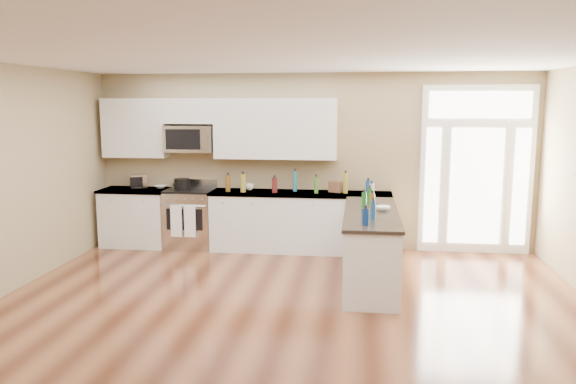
# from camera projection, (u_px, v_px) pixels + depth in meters

# --- Properties ---
(ground) EXTENTS (8.00, 8.00, 0.00)m
(ground) POSITION_uv_depth(u_px,v_px,m) (275.00, 350.00, 5.32)
(ground) COLOR #4C2415
(room_shell) EXTENTS (8.00, 8.00, 8.00)m
(room_shell) POSITION_uv_depth(u_px,v_px,m) (274.00, 172.00, 5.05)
(room_shell) COLOR tan
(room_shell) RESTS_ON ground
(back_cabinet_left) EXTENTS (1.10, 0.66, 0.94)m
(back_cabinet_left) POSITION_uv_depth(u_px,v_px,m) (136.00, 219.00, 9.23)
(back_cabinet_left) COLOR silver
(back_cabinet_left) RESTS_ON ground
(back_cabinet_right) EXTENTS (2.85, 0.66, 0.94)m
(back_cabinet_right) POSITION_uv_depth(u_px,v_px,m) (300.00, 224.00, 8.88)
(back_cabinet_right) COLOR silver
(back_cabinet_right) RESTS_ON ground
(peninsula_cabinet) EXTENTS (0.69, 2.32, 0.94)m
(peninsula_cabinet) POSITION_uv_depth(u_px,v_px,m) (370.00, 249.00, 7.32)
(peninsula_cabinet) COLOR silver
(peninsula_cabinet) RESTS_ON ground
(upper_cabinet_left) EXTENTS (1.04, 0.33, 0.95)m
(upper_cabinet_left) POSITION_uv_depth(u_px,v_px,m) (135.00, 128.00, 9.14)
(upper_cabinet_left) COLOR silver
(upper_cabinet_left) RESTS_ON room_shell
(upper_cabinet_right) EXTENTS (1.94, 0.33, 0.95)m
(upper_cabinet_right) POSITION_uv_depth(u_px,v_px,m) (275.00, 129.00, 8.85)
(upper_cabinet_right) COLOR silver
(upper_cabinet_right) RESTS_ON room_shell
(upper_cabinet_short) EXTENTS (0.82, 0.33, 0.40)m
(upper_cabinet_short) POSITION_uv_depth(u_px,v_px,m) (190.00, 111.00, 8.98)
(upper_cabinet_short) COLOR silver
(upper_cabinet_short) RESTS_ON room_shell
(microwave) EXTENTS (0.78, 0.41, 0.42)m
(microwave) POSITION_uv_depth(u_px,v_px,m) (190.00, 139.00, 9.01)
(microwave) COLOR silver
(microwave) RESTS_ON room_shell
(entry_door) EXTENTS (1.70, 0.10, 2.60)m
(entry_door) POSITION_uv_depth(u_px,v_px,m) (476.00, 170.00, 8.66)
(entry_door) COLOR white
(entry_door) RESTS_ON ground
(kitchen_range) EXTENTS (0.76, 0.68, 1.08)m
(kitchen_range) POSITION_uv_depth(u_px,v_px,m) (190.00, 218.00, 9.10)
(kitchen_range) COLOR silver
(kitchen_range) RESTS_ON ground
(stockpot) EXTENTS (0.33, 0.33, 0.19)m
(stockpot) POSITION_uv_depth(u_px,v_px,m) (182.00, 184.00, 9.00)
(stockpot) COLOR black
(stockpot) RESTS_ON kitchen_range
(toaster_oven) EXTENTS (0.32, 0.29, 0.22)m
(toaster_oven) POSITION_uv_depth(u_px,v_px,m) (139.00, 181.00, 9.27)
(toaster_oven) COLOR silver
(toaster_oven) RESTS_ON back_cabinet_left
(cardboard_box) EXTENTS (0.24, 0.21, 0.16)m
(cardboard_box) POSITION_uv_depth(u_px,v_px,m) (336.00, 187.00, 8.82)
(cardboard_box) COLOR brown
(cardboard_box) RESTS_ON back_cabinet_right
(bowl_left) EXTENTS (0.24, 0.24, 0.04)m
(bowl_left) POSITION_uv_depth(u_px,v_px,m) (161.00, 187.00, 9.23)
(bowl_left) COLOR white
(bowl_left) RESTS_ON back_cabinet_left
(bowl_peninsula) EXTENTS (0.21, 0.21, 0.06)m
(bowl_peninsula) POSITION_uv_depth(u_px,v_px,m) (383.00, 208.00, 7.29)
(bowl_peninsula) COLOR white
(bowl_peninsula) RESTS_ON peninsula_cabinet
(cup_counter) EXTENTS (0.17, 0.17, 0.10)m
(cup_counter) POSITION_uv_depth(u_px,v_px,m) (249.00, 187.00, 9.02)
(cup_counter) COLOR white
(cup_counter) RESTS_ON back_cabinet_right
(counter_bottles) EXTENTS (2.31, 2.46, 0.32)m
(counter_bottles) POSITION_uv_depth(u_px,v_px,m) (316.00, 190.00, 8.18)
(counter_bottles) COLOR #19591E
(counter_bottles) RESTS_ON back_cabinet_right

